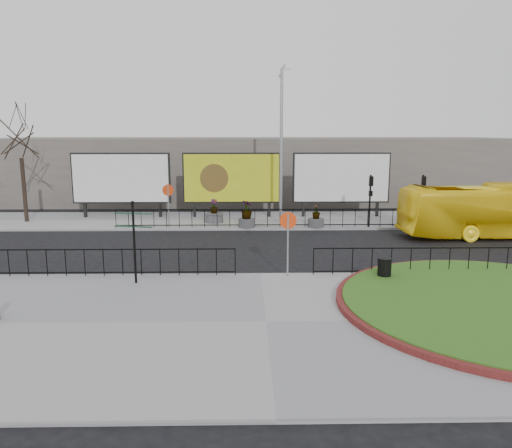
{
  "coord_description": "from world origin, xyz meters",
  "views": [
    {
      "loc": [
        -0.55,
        -18.73,
        5.59
      ],
      "look_at": [
        -0.18,
        0.92,
        1.9
      ],
      "focal_mm": 35.0,
      "sensor_mm": 36.0,
      "label": 1
    }
  ],
  "objects_px": {
    "billboard_mid": "(232,178)",
    "litter_bin": "(384,270)",
    "planter_b": "(247,217)",
    "planter_a": "(214,215)",
    "lamp_post": "(281,144)",
    "bus": "(498,211)",
    "fingerpost_sign": "(134,234)",
    "planter_c": "(316,219)"
  },
  "relations": [
    {
      "from": "planter_a",
      "to": "billboard_mid",
      "type": "bearing_deg",
      "value": 62.64
    },
    {
      "from": "billboard_mid",
      "to": "planter_c",
      "type": "height_order",
      "value": "billboard_mid"
    },
    {
      "from": "lamp_post",
      "to": "fingerpost_sign",
      "type": "bearing_deg",
      "value": -116.62
    },
    {
      "from": "lamp_post",
      "to": "litter_bin",
      "type": "height_order",
      "value": "lamp_post"
    },
    {
      "from": "billboard_mid",
      "to": "planter_b",
      "type": "xyz_separation_m",
      "value": [
        0.95,
        -3.57,
        -1.87
      ]
    },
    {
      "from": "litter_bin",
      "to": "planter_b",
      "type": "bearing_deg",
      "value": 115.56
    },
    {
      "from": "bus",
      "to": "planter_b",
      "type": "height_order",
      "value": "bus"
    },
    {
      "from": "bus",
      "to": "planter_b",
      "type": "distance_m",
      "value": 13.49
    },
    {
      "from": "fingerpost_sign",
      "to": "litter_bin",
      "type": "relative_size",
      "value": 3.42
    },
    {
      "from": "billboard_mid",
      "to": "fingerpost_sign",
      "type": "relative_size",
      "value": 2.05
    },
    {
      "from": "fingerpost_sign",
      "to": "planter_c",
      "type": "xyz_separation_m",
      "value": [
        8.03,
        10.58,
        -1.37
      ]
    },
    {
      "from": "billboard_mid",
      "to": "bus",
      "type": "relative_size",
      "value": 0.61
    },
    {
      "from": "fingerpost_sign",
      "to": "planter_a",
      "type": "relative_size",
      "value": 2.13
    },
    {
      "from": "fingerpost_sign",
      "to": "planter_c",
      "type": "distance_m",
      "value": 13.36
    },
    {
      "from": "fingerpost_sign",
      "to": "lamp_post",
      "type": "bearing_deg",
      "value": 77.79
    },
    {
      "from": "lamp_post",
      "to": "planter_c",
      "type": "relative_size",
      "value": 6.91
    },
    {
      "from": "bus",
      "to": "planter_c",
      "type": "relative_size",
      "value": 7.65
    },
    {
      "from": "billboard_mid",
      "to": "planter_b",
      "type": "height_order",
      "value": "billboard_mid"
    },
    {
      "from": "lamp_post",
      "to": "planter_c",
      "type": "distance_m",
      "value": 4.94
    },
    {
      "from": "fingerpost_sign",
      "to": "planter_a",
      "type": "bearing_deg",
      "value": 94.73
    },
    {
      "from": "billboard_mid",
      "to": "planter_c",
      "type": "distance_m",
      "value": 6.42
    },
    {
      "from": "litter_bin",
      "to": "planter_b",
      "type": "distance_m",
      "value": 11.7
    },
    {
      "from": "billboard_mid",
      "to": "lamp_post",
      "type": "height_order",
      "value": "lamp_post"
    },
    {
      "from": "billboard_mid",
      "to": "bus",
      "type": "height_order",
      "value": "billboard_mid"
    },
    {
      "from": "billboard_mid",
      "to": "planter_a",
      "type": "distance_m",
      "value": 3.01
    },
    {
      "from": "billboard_mid",
      "to": "litter_bin",
      "type": "relative_size",
      "value": 7.02
    },
    {
      "from": "billboard_mid",
      "to": "planter_c",
      "type": "relative_size",
      "value": 4.64
    },
    {
      "from": "billboard_mid",
      "to": "litter_bin",
      "type": "bearing_deg",
      "value": -66.99
    },
    {
      "from": "planter_b",
      "to": "planter_a",
      "type": "bearing_deg",
      "value": 140.95
    },
    {
      "from": "fingerpost_sign",
      "to": "litter_bin",
      "type": "xyz_separation_m",
      "value": [
        9.1,
        0.03,
        -1.38
      ]
    },
    {
      "from": "lamp_post",
      "to": "litter_bin",
      "type": "relative_size",
      "value": 10.46
    },
    {
      "from": "lamp_post",
      "to": "planter_a",
      "type": "xyz_separation_m",
      "value": [
        -4.03,
        -0.0,
        -4.26
      ]
    },
    {
      "from": "litter_bin",
      "to": "bus",
      "type": "relative_size",
      "value": 0.09
    },
    {
      "from": "fingerpost_sign",
      "to": "billboard_mid",
      "type": "bearing_deg",
      "value": 92.06
    },
    {
      "from": "litter_bin",
      "to": "planter_c",
      "type": "xyz_separation_m",
      "value": [
        -1.06,
        10.55,
        0.01
      ]
    },
    {
      "from": "lamp_post",
      "to": "billboard_mid",
      "type": "bearing_deg",
      "value": 146.75
    },
    {
      "from": "fingerpost_sign",
      "to": "litter_bin",
      "type": "height_order",
      "value": "fingerpost_sign"
    },
    {
      "from": "planter_b",
      "to": "planter_c",
      "type": "xyz_separation_m",
      "value": [
        3.98,
        0.0,
        -0.16
      ]
    },
    {
      "from": "lamp_post",
      "to": "planter_c",
      "type": "xyz_separation_m",
      "value": [
        1.93,
        -1.6,
        -4.25
      ]
    },
    {
      "from": "lamp_post",
      "to": "fingerpost_sign",
      "type": "relative_size",
      "value": 3.05
    },
    {
      "from": "litter_bin",
      "to": "lamp_post",
      "type": "bearing_deg",
      "value": 103.83
    },
    {
      "from": "fingerpost_sign",
      "to": "planter_c",
      "type": "height_order",
      "value": "fingerpost_sign"
    }
  ]
}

